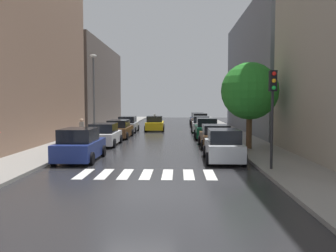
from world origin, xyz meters
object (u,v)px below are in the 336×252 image
(pedestrian_foreground, at_px, (82,129))
(parked_car_right_sixth, at_px, (197,119))
(parked_car_right_nearest, at_px, (223,146))
(parked_car_right_fifth, at_px, (199,121))
(parked_car_right_fourth, at_px, (201,125))
(parked_car_right_second, at_px, (215,136))
(parked_car_left_fourth, at_px, (128,125))
(street_tree_right, at_px, (250,91))
(lamp_post_left, at_px, (94,90))
(parked_car_left_third, at_px, (119,129))
(taxi_midroad, at_px, (155,124))
(parked_car_right_third, at_px, (206,129))
(parked_car_left_second, at_px, (104,135))
(traffic_light_right_corner, at_px, (273,97))
(parked_car_left_nearest, at_px, (80,146))

(pedestrian_foreground, bearing_deg, parked_car_right_sixth, 65.65)
(parked_car_right_nearest, bearing_deg, parked_car_right_fifth, 0.77)
(parked_car_right_fourth, bearing_deg, parked_car_right_second, -177.42)
(parked_car_left_fourth, distance_m, street_tree_right, 17.18)
(lamp_post_left, bearing_deg, parked_car_left_third, 44.82)
(parked_car_right_sixth, height_order, taxi_midroad, taxi_midroad)
(parked_car_right_third, xyz_separation_m, lamp_post_left, (-9.28, -1.40, 3.26))
(parked_car_left_second, relative_size, parked_car_right_fourth, 1.03)
(parked_car_left_fourth, height_order, parked_car_right_nearest, parked_car_right_nearest)
(pedestrian_foreground, bearing_deg, parked_car_right_fourth, 45.88)
(parked_car_right_third, distance_m, parked_car_right_fifth, 13.05)
(parked_car_right_third, distance_m, traffic_light_right_corner, 14.64)
(parked_car_left_fourth, xyz_separation_m, pedestrian_foreground, (-2.05, -9.96, 0.27))
(parked_car_right_nearest, distance_m, parked_car_right_fourth, 18.00)
(parked_car_right_fifth, distance_m, lamp_post_left, 17.59)
(parked_car_right_fourth, bearing_deg, parked_car_left_second, 148.25)
(traffic_light_right_corner, bearing_deg, parked_car_right_fourth, 94.79)
(parked_car_right_fourth, relative_size, parked_car_right_fifth, 0.92)
(parked_car_left_nearest, relative_size, traffic_light_right_corner, 0.97)
(parked_car_left_second, relative_size, parked_car_right_third, 0.98)
(pedestrian_foreground, xyz_separation_m, traffic_light_right_corner, (11.41, -10.75, 2.24))
(parked_car_right_fourth, bearing_deg, lamp_post_left, 132.34)
(parked_car_right_third, height_order, taxi_midroad, taxi_midroad)
(parked_car_right_second, xyz_separation_m, parked_car_right_third, (-0.17, 5.63, 0.09))
(parked_car_right_fourth, bearing_deg, parked_car_left_fourth, 92.98)
(parked_car_right_third, relative_size, parked_car_right_sixth, 1.01)
(parked_car_right_fourth, height_order, pedestrian_foreground, pedestrian_foreground)
(parked_car_left_fourth, distance_m, parked_car_right_third, 9.96)
(parked_car_right_nearest, xyz_separation_m, parked_car_right_third, (0.01, 11.44, 0.03))
(parked_car_left_fourth, xyz_separation_m, lamp_post_left, (-1.64, -7.78, 3.30))
(parked_car_right_second, relative_size, lamp_post_left, 0.63)
(parked_car_right_second, bearing_deg, parked_car_right_fifth, -0.34)
(pedestrian_foreground, bearing_deg, parked_car_left_second, -36.13)
(parked_car_right_nearest, bearing_deg, parked_car_right_second, -0.52)
(parked_car_right_fifth, relative_size, street_tree_right, 0.83)
(parked_car_left_nearest, bearing_deg, pedestrian_foreground, 14.71)
(parked_car_left_fourth, xyz_separation_m, street_tree_right, (9.76, -13.82, 3.00))
(parked_car_right_fifth, bearing_deg, parked_car_right_nearest, 178.04)
(parked_car_right_third, height_order, pedestrian_foreground, pedestrian_foreground)
(taxi_midroad, bearing_deg, street_tree_right, -157.26)
(parked_car_left_nearest, bearing_deg, parked_car_right_sixth, -14.58)
(parked_car_right_fifth, distance_m, traffic_light_right_corner, 27.53)
(parked_car_right_sixth, relative_size, taxi_midroad, 0.92)
(parked_car_left_nearest, height_order, parked_car_right_third, parked_car_right_third)
(parked_car_right_fifth, bearing_deg, taxi_midroad, 131.98)
(parked_car_right_nearest, height_order, parked_car_right_fourth, parked_car_right_nearest)
(street_tree_right, bearing_deg, parked_car_right_nearest, -117.93)
(taxi_midroad, distance_m, traffic_light_right_corner, 23.60)
(parked_car_right_fifth, relative_size, parked_car_right_sixth, 1.05)
(parked_car_right_second, bearing_deg, parked_car_right_sixth, -0.33)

